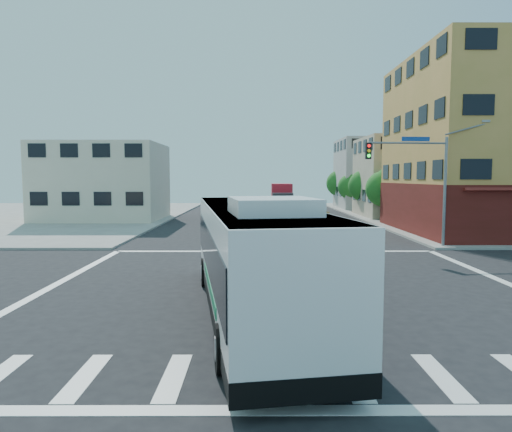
{
  "coord_description": "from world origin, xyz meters",
  "views": [
    {
      "loc": [
        -1.18,
        -17.88,
        4.45
      ],
      "look_at": [
        -1.12,
        4.54,
        2.57
      ],
      "focal_mm": 32.0,
      "sensor_mm": 36.0,
      "label": 1
    }
  ],
  "objects": [
    {
      "name": "building_east_near",
      "position": [
        16.98,
        33.98,
        4.51
      ],
      "size": [
        12.06,
        10.06,
        9.0
      ],
      "color": "#BFAC92",
      "rests_on": "ground"
    },
    {
      "name": "signal_mast_ne",
      "position": [
        9.08,
        10.62,
        4.98
      ],
      "size": [
        7.91,
        1.13,
        8.07
      ],
      "color": "slate",
      "rests_on": "ground"
    },
    {
      "name": "building_east_far",
      "position": [
        16.98,
        47.98,
        5.01
      ],
      "size": [
        12.06,
        10.06,
        10.0
      ],
      "color": "#ABABA6",
      "rests_on": "ground"
    },
    {
      "name": "box_truck",
      "position": [
        2.16,
        38.59,
        1.81
      ],
      "size": [
        2.62,
        8.32,
        3.72
      ],
      "rotation": [
        0.0,
        0.0,
        -0.02
      ],
      "color": "#27272D",
      "rests_on": "ground"
    },
    {
      "name": "street_tree_a",
      "position": [
        11.9,
        27.92,
        3.59
      ],
      "size": [
        3.6,
        3.6,
        5.53
      ],
      "color": "#342213",
      "rests_on": "ground"
    },
    {
      "name": "ground",
      "position": [
        0.0,
        0.0,
        0.0
      ],
      "size": [
        120.0,
        120.0,
        0.0
      ],
      "primitive_type": "plane",
      "color": "black",
      "rests_on": "ground"
    },
    {
      "name": "street_tree_c",
      "position": [
        11.9,
        43.92,
        3.46
      ],
      "size": [
        3.4,
        3.4,
        5.29
      ],
      "color": "#342213",
      "rests_on": "ground"
    },
    {
      "name": "parked_car",
      "position": [
        5.17,
        27.38,
        0.79
      ],
      "size": [
        2.9,
        4.95,
        1.58
      ],
      "primitive_type": "imported",
      "rotation": [
        0.0,
        0.0,
        0.24
      ],
      "color": "tan",
      "rests_on": "ground"
    },
    {
      "name": "street_tree_b",
      "position": [
        11.9,
        35.92,
        3.75
      ],
      "size": [
        3.8,
        3.8,
        5.79
      ],
      "color": "#342213",
      "rests_on": "ground"
    },
    {
      "name": "street_tree_d",
      "position": [
        11.9,
        51.92,
        3.88
      ],
      "size": [
        4.0,
        4.0,
        6.03
      ],
      "color": "#342213",
      "rests_on": "ground"
    },
    {
      "name": "transit_bus",
      "position": [
        -1.25,
        -3.4,
        1.94
      ],
      "size": [
        4.85,
        13.65,
        3.96
      ],
      "rotation": [
        0.0,
        0.0,
        0.15
      ],
      "color": "black",
      "rests_on": "ground"
    },
    {
      "name": "building_west",
      "position": [
        -17.02,
        29.98,
        4.01
      ],
      "size": [
        12.06,
        10.06,
        8.0
      ],
      "color": "beige",
      "rests_on": "ground"
    }
  ]
}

